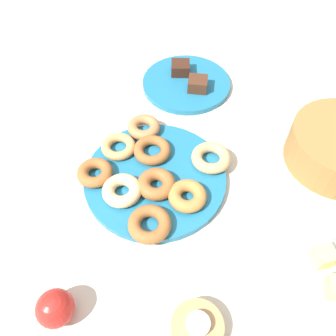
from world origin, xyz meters
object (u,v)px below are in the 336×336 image
object	(u,v)px
donut_5	(152,150)
cake_plate	(186,83)
donut_7	(95,173)
candle_holder	(197,327)
brownie_far	(198,84)
tealight	(198,324)
apple	(55,308)
donut_1	(150,224)
donut_6	(118,147)
fruit_bowl	(320,279)
donut_3	(187,196)
donut_plate	(155,178)
donut_4	(211,158)
brownie_near	(180,68)
donut_0	(122,191)
donut_8	(156,184)
donut_2	(144,127)
melon_chunk_left	(323,256)

from	to	relation	value
donut_5	cake_plate	distance (m)	0.29
donut_7	candle_holder	xyz separation A→B (m)	(0.31, 0.23, -0.02)
brownie_far	donut_5	bearing A→B (deg)	-23.33
tealight	apple	bearing A→B (deg)	-92.83
donut_1	donut_7	bearing A→B (deg)	-132.04
donut_6	fruit_bowl	bearing A→B (deg)	54.86
donut_3	donut_5	distance (m)	0.15
apple	donut_1	bearing A→B (deg)	139.40
donut_1	donut_plate	bearing A→B (deg)	-179.29
donut_4	donut_5	distance (m)	0.14
brownie_near	fruit_bowl	bearing A→B (deg)	25.04
donut_5	apple	bearing A→B (deg)	-20.08
donut_1	apple	size ratio (longest dim) A/B	1.33
donut_0	cake_plate	distance (m)	0.42
donut_5	cake_plate	xyz separation A→B (m)	(-0.28, 0.08, -0.02)
donut_4	donut_8	distance (m)	0.15
candle_holder	apple	size ratio (longest dim) A/B	1.37
donut_plate	brownie_far	world-z (taller)	brownie_far
brownie_far	apple	world-z (taller)	apple
fruit_bowl	donut_7	bearing A→B (deg)	-114.80
donut_6	tealight	size ratio (longest dim) A/B	2.00
fruit_bowl	donut_4	bearing A→B (deg)	-143.82
donut_7	tealight	bearing A→B (deg)	37.01
donut_1	donut_5	distance (m)	0.20
donut_4	donut_8	size ratio (longest dim) A/B	1.09
candle_holder	donut_3	bearing A→B (deg)	-174.74
donut_2	donut_6	bearing A→B (deg)	-39.51
melon_chunk_left	fruit_bowl	bearing A→B (deg)	0.00
brownie_far	candle_holder	distance (m)	0.64
donut_plate	donut_6	size ratio (longest dim) A/B	3.96
donut_8	candle_holder	xyz separation A→B (m)	(0.29, 0.09, -0.02)
donut_6	brownie_far	xyz separation A→B (m)	(-0.24, 0.19, 0.00)
donut_plate	donut_5	xyz separation A→B (m)	(-0.07, -0.01, 0.02)
tealight	apple	xyz separation A→B (m)	(-0.01, -0.25, -0.00)
brownie_far	cake_plate	bearing A→B (deg)	-135.00
donut_2	donut_5	world-z (taller)	donut_2
donut_4	donut_6	distance (m)	0.22
donut_plate	donut_6	world-z (taller)	donut_6
donut_4	candle_holder	world-z (taller)	donut_4
donut_2	candle_holder	size ratio (longest dim) A/B	0.89
brownie_near	tealight	bearing A→B (deg)	4.46
donut_3	fruit_bowl	world-z (taller)	donut_3
donut_plate	brownie_near	distance (m)	0.39
donut_1	donut_8	distance (m)	0.10
donut_3	donut_2	bearing A→B (deg)	-150.36
donut_1	fruit_bowl	xyz separation A→B (m)	(0.09, 0.33, -0.01)
donut_5	brownie_near	size ratio (longest dim) A/B	1.68
donut_plate	cake_plate	bearing A→B (deg)	169.61
donut_3	donut_8	world-z (taller)	donut_8
brownie_far	donut_2	bearing A→B (deg)	-37.64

